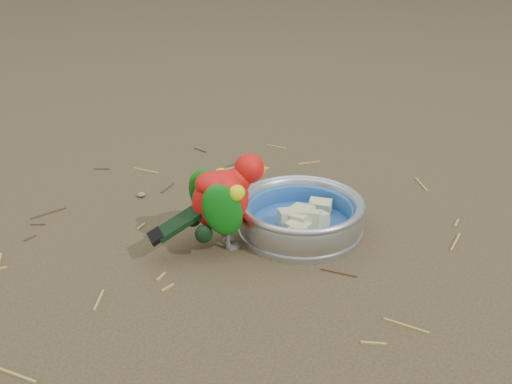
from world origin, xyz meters
TOP-DOWN VIEW (x-y plane):
  - ground at (0.00, 0.00)m, footprint 60.00×60.00m
  - food_bowl at (0.09, -0.05)m, footprint 0.21×0.21m
  - bowl_wall at (0.09, -0.05)m, footprint 0.21×0.21m
  - fruit_wedges at (0.09, -0.05)m, footprint 0.13×0.13m
  - lory_parrot at (-0.05, -0.02)m, footprint 0.20×0.12m
  - ground_debris at (0.04, 0.00)m, footprint 0.90×0.80m

SIDE VIEW (x-z plane):
  - ground at x=0.00m, z-range 0.00..0.00m
  - ground_debris at x=0.04m, z-range 0.00..0.01m
  - food_bowl at x=0.09m, z-range 0.00..0.02m
  - fruit_wedges at x=0.09m, z-range 0.02..0.05m
  - bowl_wall at x=0.09m, z-range 0.02..0.06m
  - lory_parrot at x=-0.05m, z-range 0.00..0.15m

